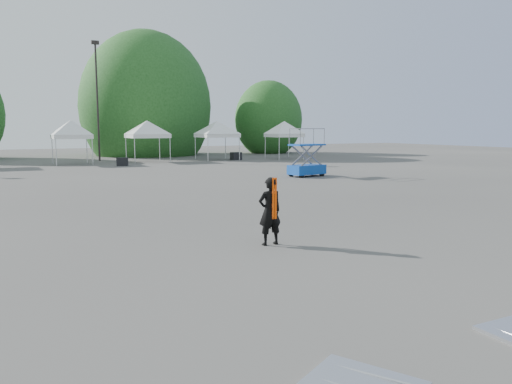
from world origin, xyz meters
name	(u,v)px	position (x,y,z in m)	size (l,w,h in m)	color
ground	(220,239)	(0.00, 0.00, 0.00)	(120.00, 120.00, 0.00)	#474442
light_pole_east	(97,94)	(3.00, 32.00, 5.52)	(0.60, 0.25, 9.80)	black
tree_mid_e	(146,107)	(9.00, 39.00, 4.84)	(5.12, 5.12, 7.79)	#382314
tree_far_e	(268,120)	(22.00, 37.00, 3.63)	(3.84, 3.84, 5.84)	#382314
tent_e	(71,124)	(0.38, 28.53, 3.06)	(3.85, 3.85, 3.88)	silver
tent_f	(147,124)	(6.28, 28.97, 3.06)	(4.31, 4.31, 3.88)	silver
tent_g	(217,124)	(12.30, 28.72, 3.06)	(4.38, 4.38, 3.88)	silver
tent_h	(284,124)	(18.04, 27.01, 3.06)	(3.79, 3.79, 3.88)	silver
man	(270,211)	(0.78, -1.13, 0.80)	(0.59, 0.39, 1.60)	black
scissor_lift	(307,152)	(10.82, 12.48, 1.36)	(2.24, 1.38, 2.71)	#0B3998
crate_mid	(122,162)	(3.38, 25.35, 0.30)	(0.77, 0.60, 0.60)	black
crate_east	(236,156)	(13.64, 27.73, 0.33)	(0.84, 0.66, 0.66)	black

